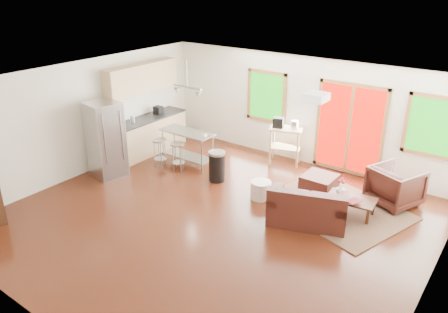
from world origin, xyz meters
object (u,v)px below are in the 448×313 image
Objects in this scene: loveseat at (307,209)px; kitchen_cart at (285,133)px; coffee_table at (351,201)px; armchair at (396,184)px; island at (187,142)px; ottoman at (319,185)px; refrigerator at (106,140)px; rug at (335,207)px.

kitchen_cart is (-1.71, 2.19, 0.50)m from loveseat.
loveseat reaches higher than coffee_table.
coffee_table is at bearing 82.88° from armchair.
ottoman is at bearing 7.91° from island.
island is at bearing -142.36° from kitchen_cart.
island is (1.10, 1.53, -0.28)m from refrigerator.
island is (-3.78, -0.11, 0.58)m from rug.
rug is 4.00× the size of ottoman.
island is (-4.67, -0.96, 0.15)m from armchair.
loveseat is 1.25m from ottoman.
ottoman reaches higher than coffee_table.
armchair reaches higher than ottoman.
island reaches higher than coffee_table.
rug is 1.62× the size of loveseat.
armchair is 2.87m from kitchen_cart.
armchair is 0.51× the size of refrigerator.
ottoman is 4.83m from refrigerator.
kitchen_cart reaches higher than coffee_table.
rug is 5.22m from refrigerator.
ottoman is 0.37× the size of refrigerator.
armchair is at bearing 38.61° from loveseat.
ottoman is 3.31m from island.
kitchen_cart is at bearing 37.64° from island.
loveseat is 3.67m from island.
refrigerator reaches higher than armchair.
coffee_table is (0.55, 0.77, 0.01)m from loveseat.
ottoman is (-1.41, -0.51, -0.23)m from armchair.
loveseat is 0.93× the size of refrigerator.
loveseat is 2.47× the size of ottoman.
kitchen_cart is at bearing 147.92° from coffee_table.
coffee_table is 5.47m from refrigerator.
refrigerator is at bearing -163.46° from coffee_table.
refrigerator is at bearing 46.25° from armchair.
ottoman is 0.56× the size of kitchen_cart.
loveseat is at bearing -51.95° from kitchen_cart.
kitchen_cart is (1.86, 1.44, 0.21)m from island.
loveseat is 1.38× the size of kitchen_cart.
rug is 2.73× the size of coffee_table.
loveseat reaches higher than rug.
armchair reaches higher than rug.
refrigerator is at bearing -125.57° from island.
ottoman is at bearing 85.90° from loveseat.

